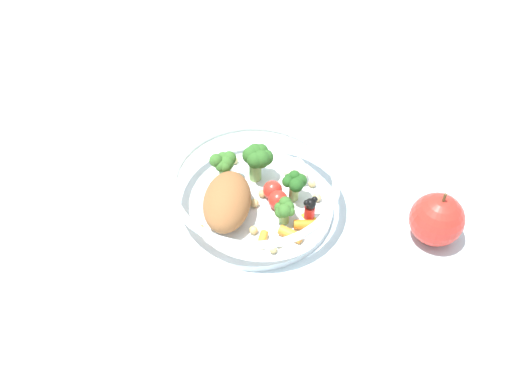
# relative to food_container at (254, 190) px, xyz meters

# --- Properties ---
(ground_plane) EXTENTS (2.40, 2.40, 0.00)m
(ground_plane) POSITION_rel_food_container_xyz_m (-0.01, -0.00, -0.03)
(ground_plane) COLOR silver
(food_container) EXTENTS (0.22, 0.22, 0.06)m
(food_container) POSITION_rel_food_container_xyz_m (0.00, 0.00, 0.00)
(food_container) COLOR white
(food_container) RESTS_ON ground_plane
(loose_apple) EXTENTS (0.07, 0.07, 0.08)m
(loose_apple) POSITION_rel_food_container_xyz_m (-0.05, -0.23, 0.00)
(loose_apple) COLOR red
(loose_apple) RESTS_ON ground_plane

